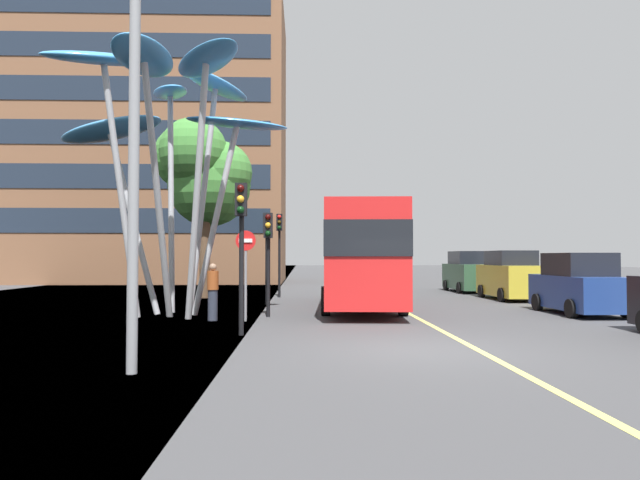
{
  "coord_description": "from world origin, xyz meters",
  "views": [
    {
      "loc": [
        -2.47,
        -11.69,
        1.91
      ],
      "look_at": [
        -1.86,
        7.77,
        2.5
      ],
      "focal_mm": 31.79,
      "sensor_mm": 36.0,
      "label": 1
    }
  ],
  "objects": [
    {
      "name": "ground",
      "position": [
        -0.74,
        0.0,
        -0.05
      ],
      "size": [
        120.0,
        240.0,
        0.1
      ],
      "color": "#424244"
    },
    {
      "name": "backdrop_building",
      "position": [
        -16.24,
        32.75,
        10.68
      ],
      "size": [
        24.64,
        10.68,
        21.34
      ],
      "color": "brown",
      "rests_on": "ground"
    },
    {
      "name": "car_parked_far",
      "position": [
        6.9,
        13.5,
        1.04
      ],
      "size": [
        1.97,
        4.37,
        2.2
      ],
      "color": "gold",
      "rests_on": "ground"
    },
    {
      "name": "car_parked_mid",
      "position": [
        6.82,
        7.05,
        0.96
      ],
      "size": [
        1.96,
        4.12,
        2.05
      ],
      "color": "navy",
      "rests_on": "ground"
    },
    {
      "name": "tree_pavement_near",
      "position": [
        -7.21,
        15.4,
        6.04
      ],
      "size": [
        4.91,
        4.76,
        8.41
      ],
      "color": "brown",
      "rests_on": "ground"
    },
    {
      "name": "traffic_light_island_mid",
      "position": [
        -3.9,
        11.06,
        2.66
      ],
      "size": [
        0.28,
        0.42,
        3.68
      ],
      "color": "black",
      "rests_on": "ground"
    },
    {
      "name": "pedestrian",
      "position": [
        -5.16,
        5.48,
        0.86
      ],
      "size": [
        0.34,
        0.34,
        1.72
      ],
      "color": "#2D3342",
      "rests_on": "ground"
    },
    {
      "name": "traffic_light_opposite",
      "position": [
        -3.55,
        15.11,
        2.85
      ],
      "size": [
        0.28,
        0.42,
        3.95
      ],
      "color": "black",
      "rests_on": "ground"
    },
    {
      "name": "car_side_street",
      "position": [
        6.68,
        19.09,
        1.05
      ],
      "size": [
        2.03,
        4.52,
        2.23
      ],
      "color": "#2D5138",
      "rests_on": "ground"
    },
    {
      "name": "red_bus",
      "position": [
        -0.26,
        9.62,
        2.12
      ],
      "size": [
        3.24,
        10.75,
        3.89
      ],
      "color": "red",
      "rests_on": "ground"
    },
    {
      "name": "traffic_light_kerb_far",
      "position": [
        -3.55,
        6.38,
        2.41
      ],
      "size": [
        0.28,
        0.42,
        3.32
      ],
      "color": "black",
      "rests_on": "ground"
    },
    {
      "name": "leaf_sculpture",
      "position": [
        -7.09,
        7.03,
        6.77
      ],
      "size": [
        8.62,
        8.19,
        8.63
      ],
      "color": "#9EA0A5",
      "rests_on": "ground"
    },
    {
      "name": "traffic_light_kerb_near",
      "position": [
        -3.96,
        2.15,
        2.69
      ],
      "size": [
        0.28,
        0.42,
        3.71
      ],
      "color": "black",
      "rests_on": "ground"
    },
    {
      "name": "street_lamp",
      "position": [
        -4.84,
        -2.27,
        4.62
      ],
      "size": [
        1.79,
        0.44,
        7.16
      ],
      "color": "gray",
      "rests_on": "ground"
    },
    {
      "name": "no_entry_sign",
      "position": [
        -4.16,
        5.26,
        1.79
      ],
      "size": [
        0.6,
        0.12,
        2.7
      ],
      "color": "gray",
      "rests_on": "ground"
    }
  ]
}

